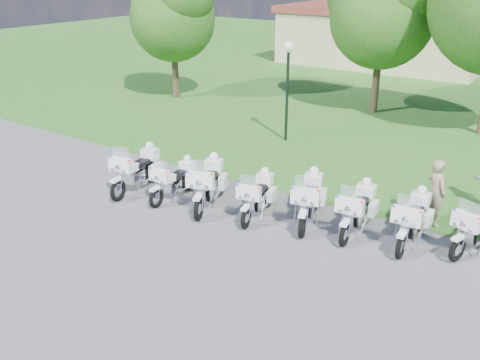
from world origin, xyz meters
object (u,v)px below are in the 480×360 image
Objects in this scene: motorcycle_6 at (413,218)px; motorcycle_0 at (137,169)px; motorcycle_4 at (309,198)px; motorcycle_3 at (257,195)px; motorcycle_2 at (208,183)px; lamp_post at (288,67)px; motorcycle_7 at (480,226)px; motorcycle_5 at (357,208)px; motorcycle_1 at (175,179)px; bystander_a at (436,193)px.

motorcycle_0 is at bearing 6.04° from motorcycle_6.
motorcycle_3 is at bearing 0.26° from motorcycle_4.
lamp_post reaches higher than motorcycle_2.
motorcycle_4 reaches higher than motorcycle_3.
motorcycle_4 is 4.53m from motorcycle_7.
motorcycle_5 is at bearing -46.29° from lamp_post.
motorcycle_2 reaches higher than motorcycle_1.
motorcycle_1 is 0.90× the size of motorcycle_6.
motorcycle_2 reaches higher than motorcycle_5.
motorcycle_0 is 1.05× the size of motorcycle_5.
motorcycle_6 reaches higher than motorcycle_7.
motorcycle_7 is (4.42, 1.02, -0.04)m from motorcycle_4.
motorcycle_0 is at bearing -8.17° from motorcycle_4.
motorcycle_2 reaches higher than motorcycle_7.
motorcycle_0 reaches higher than motorcycle_6.
motorcycle_2 is 1.02× the size of motorcycle_5.
motorcycle_0 is 0.62× the size of lamp_post.
motorcycle_2 is at bearing -4.93° from motorcycle_4.
motorcycle_0 is 7.26m from motorcycle_5.
motorcycle_1 is at bearing -7.04° from motorcycle_4.
motorcycle_3 is 0.91× the size of motorcycle_6.
motorcycle_2 is 1.00× the size of motorcycle_6.
motorcycle_4 is at bearing 4.71° from motorcycle_6.
motorcycle_2 is 7.52m from lamp_post.
motorcycle_7 is 10.52m from lamp_post.
motorcycle_0 reaches higher than motorcycle_5.
bystander_a is at bearing -13.88° from motorcycle_7.
motorcycle_5 is 0.98× the size of motorcycle_6.
motorcycle_1 is at bearing 29.00° from motorcycle_7.
motorcycle_2 is 3.17m from motorcycle_4.
motorcycle_2 is at bearing 58.82° from bystander_a.
motorcycle_3 is at bearing 165.94° from motorcycle_2.
motorcycle_2 is at bearing 177.32° from motorcycle_0.
motorcycle_0 reaches higher than motorcycle_7.
motorcycle_3 is 0.92× the size of motorcycle_4.
motorcycle_2 reaches higher than motorcycle_4.
motorcycle_2 is 1.65m from motorcycle_3.
motorcycle_1 is 2.88m from motorcycle_3.
motorcycle_7 is at bearing -170.44° from motorcycle_1.
motorcycle_7 is at bearing 170.15° from motorcycle_2.
motorcycle_1 is at bearing 6.59° from motorcycle_6.
motorcycle_2 is at bearing 29.95° from motorcycle_7.
lamp_post reaches higher than motorcycle_6.
motorcycle_3 is 1.14× the size of bystander_a.
motorcycle_3 reaches higher than motorcycle_1.
motorcycle_3 is 1.54m from motorcycle_4.
motorcycle_4 is 1.05× the size of motorcycle_7.
motorcycle_4 is 0.99× the size of motorcycle_6.
motorcycle_0 is 1.47m from motorcycle_1.
motorcycle_4 is 2.88m from motorcycle_6.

